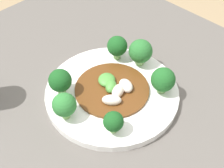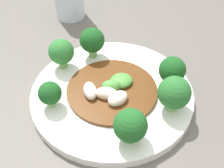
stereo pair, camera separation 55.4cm
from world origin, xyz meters
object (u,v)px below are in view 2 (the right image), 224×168
broccoli_northeast (130,126)px  broccoli_northwest (172,70)px  stirfry_center (111,90)px  broccoli_north (174,93)px  broccoli_south (61,52)px  broccoli_southwest (92,41)px  broccoli_southeast (50,94)px  plate (112,95)px

broccoli_northeast → broccoli_northwest: 0.15m
broccoli_northwest → stirfry_center: bearing=-50.7°
broccoli_north → stirfry_center: bearing=-81.0°
broccoli_south → broccoli_southwest: 0.07m
broccoli_south → broccoli_southwest: (-0.06, 0.04, 0.00)m
broccoli_south → stirfry_center: 0.13m
broccoli_north → broccoli_northwest: 0.06m
broccoli_southeast → broccoli_north: bearing=116.7°
plate → broccoli_southeast: bearing=-44.0°
plate → broccoli_north: size_ratio=4.47×
broccoli_south → stirfry_center: (0.02, 0.12, -0.03)m
broccoli_south → broccoli_northwest: bearing=104.3°
broccoli_northwest → stirfry_center: broccoli_northwest is taller
broccoli_southwest → broccoli_northwest: bearing=88.7°
plate → broccoli_south: broccoli_south is taller
broccoli_south → broccoli_northwest: same height
broccoli_southwest → broccoli_northwest: 0.18m
broccoli_north → broccoli_southeast: bearing=-63.3°
plate → stirfry_center: bearing=1.2°
broccoli_northeast → stirfry_center: (-0.08, -0.08, -0.03)m
plate → broccoli_south: bearing=-97.4°
plate → broccoli_southwest: size_ratio=4.59×
broccoli_southwest → plate: bearing=49.5°
broccoli_northwest → broccoli_south: bearing=-75.7°
broccoli_northeast → stirfry_center: broccoli_northeast is taller
broccoli_southwest → stirfry_center: 0.12m
plate → broccoli_north: broccoli_north is taller
plate → stirfry_center: 0.02m
broccoli_south → plate: bearing=82.6°
plate → broccoli_southwest: (-0.07, -0.09, 0.05)m
broccoli_northwest → broccoli_southeast: bearing=-48.0°
broccoli_south → broccoli_southwest: broccoli_southwest is taller
plate → broccoli_southwest: broccoli_southwest is taller
broccoli_south → broccoli_southeast: (0.10, 0.04, -0.01)m
plate → broccoli_south: size_ratio=4.84×
plate → broccoli_northwest: broccoli_northwest is taller
broccoli_northeast → broccoli_southeast: broccoli_northeast is taller
broccoli_north → stirfry_center: size_ratio=0.40×
broccoli_north → broccoli_northwest: bearing=-156.3°
broccoli_south → broccoli_northwest: 0.22m
stirfry_center → broccoli_southeast: bearing=-45.2°
broccoli_northeast → stirfry_center: size_ratio=0.38×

